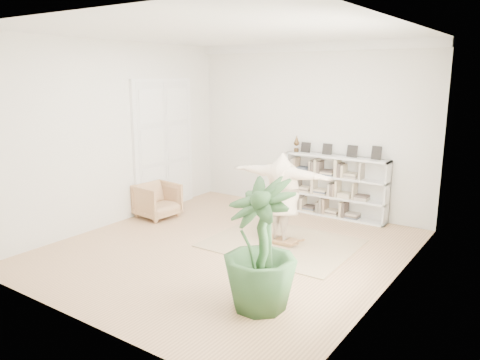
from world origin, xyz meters
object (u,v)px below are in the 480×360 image
Objects in this scene: armchair at (157,201)px; person at (283,194)px; bookshelf at (336,187)px; rocker_board at (282,240)px; houseplant at (260,245)px.

armchair is 3.00m from person.
armchair is (-3.04, -2.19, -0.27)m from bookshelf.
rocker_board is at bearing -92.70° from bookshelf.
person is at bearing -154.23° from rocker_board.
bookshelf is 2.17m from rocker_board.
rocker_board is at bearing -154.23° from person.
bookshelf is at bearing 100.79° from houseplant.
bookshelf is 1.29× the size of houseplant.
armchair is 4.42m from houseplant.
armchair reaches higher than rocker_board.
armchair is 0.47× the size of houseplant.
person is 2.37m from houseplant.
person reaches higher than armchair.
person is at bearing -82.22° from armchair.
armchair is 0.42× the size of person.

